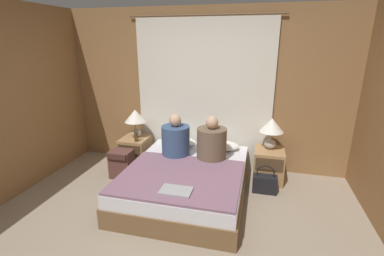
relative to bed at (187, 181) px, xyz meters
The scene contains 17 objects.
ground_plane 0.94m from the bed, 90.00° to the right, with size 16.00×16.00×0.00m, color gray.
wall_back 1.49m from the bed, 90.00° to the left, with size 4.56×0.06×2.50m.
curtain_panel 1.40m from the bed, 90.00° to the left, with size 2.34×0.02×2.37m.
bed is the anchor object (origin of this frame).
nightstand_left 1.27m from the bed, 146.93° to the left, with size 0.43×0.47×0.48m.
nightstand_right 1.27m from the bed, 33.07° to the left, with size 0.43×0.47×0.48m.
lamp_left 1.44m from the bed, 144.57° to the left, with size 0.34×0.34×0.46m.
lamp_right 1.44m from the bed, 35.43° to the left, with size 0.34×0.34×0.46m.
pillow_left 0.85m from the bed, 114.50° to the left, with size 0.57×0.35×0.12m.
pillow_right 0.85m from the bed, 65.50° to the left, with size 0.57×0.35×0.12m.
blanket_on_bed 0.39m from the bed, 90.00° to the right, with size 1.46×1.21×0.03m.
person_left_in_bed 0.61m from the bed, 127.35° to the left, with size 0.40×0.40×0.62m.
person_right_in_bed 0.62m from the bed, 50.76° to the left, with size 0.41×0.41×0.62m.
beer_bottle_on_left_stand 1.18m from the bed, 150.38° to the left, with size 0.06×0.06×0.22m.
laptop_on_bed 0.73m from the bed, 84.62° to the right, with size 0.34×0.22×0.02m.
backpack_on_floor 1.13m from the bed, 166.78° to the left, with size 0.33×0.28×0.43m.
handbag_on_floor 1.07m from the bed, 17.60° to the left, with size 0.33×0.16×0.40m.
Camera 1 is at (0.88, -2.30, 2.01)m, focal length 26.00 mm.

